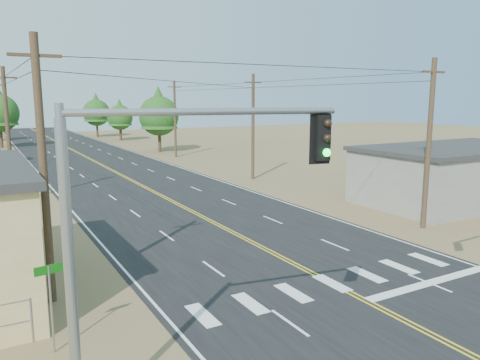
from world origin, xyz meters
TOP-DOWN VIEW (x-y plane):
  - road at (0.00, 30.00)m, footprint 15.00×200.00m
  - building_right at (19.00, 16.00)m, footprint 15.00×8.00m
  - utility_pole_left_near at (-10.50, 12.00)m, footprint 1.80×0.30m
  - utility_pole_left_mid at (-10.50, 32.00)m, footprint 1.80×0.30m
  - utility_pole_right_near at (10.50, 12.00)m, footprint 1.80×0.30m
  - utility_pole_right_mid at (10.50, 32.00)m, footprint 1.80×0.30m
  - utility_pole_right_far at (10.50, 52.00)m, footprint 1.80×0.30m
  - signal_mast_left at (-9.12, 3.66)m, footprint 6.51×1.48m
  - street_sign at (-11.00, 8.00)m, footprint 0.83×0.16m
  - tree_right_near at (10.67, 58.68)m, footprint 5.72×5.72m
  - tree_right_mid at (11.00, 80.88)m, footprint 4.62×4.62m
  - tree_right_far at (9.00, 91.07)m, footprint 5.34×5.34m

SIDE VIEW (x-z plane):
  - road at x=0.00m, z-range 0.00..0.02m
  - street_sign at x=-11.00m, z-range 0.48..3.29m
  - building_right at x=19.00m, z-range 0.00..4.00m
  - tree_right_mid at x=11.00m, z-range 0.86..8.56m
  - utility_pole_left_near at x=-10.50m, z-range 0.12..10.12m
  - utility_pole_left_mid at x=-10.50m, z-range 0.12..10.12m
  - utility_pole_right_near at x=10.50m, z-range 0.12..10.12m
  - utility_pole_right_mid at x=10.50m, z-range 0.12..10.12m
  - utility_pole_right_far at x=10.50m, z-range 0.12..10.12m
  - signal_mast_left at x=-9.12m, z-range 1.36..8.97m
  - tree_right_far at x=9.00m, z-range 0.99..9.90m
  - tree_right_near at x=10.67m, z-range 1.06..10.59m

